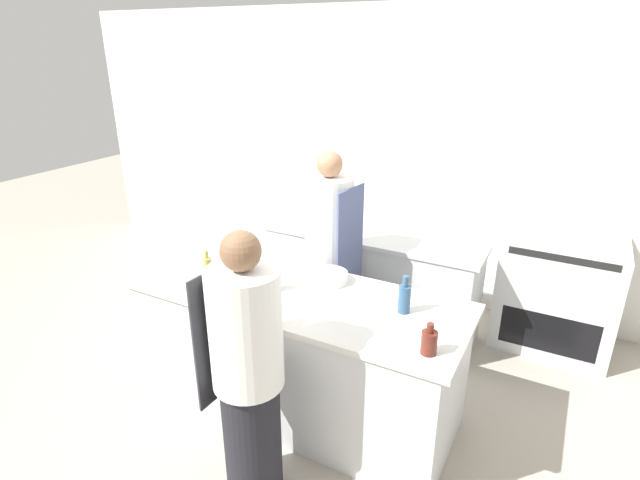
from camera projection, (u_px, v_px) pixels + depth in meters
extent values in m
plane|color=#A89E8E|center=(297.00, 404.00, 3.65)|extent=(16.00, 16.00, 0.00)
cube|color=silver|center=(406.00, 158.00, 4.87)|extent=(8.00, 0.06, 2.80)
cube|color=silver|center=(296.00, 353.00, 3.48)|extent=(2.20, 0.83, 0.88)
cube|color=silver|center=(295.00, 295.00, 3.31)|extent=(2.30, 0.86, 0.04)
cube|color=silver|center=(371.00, 283.00, 4.50)|extent=(1.87, 0.56, 0.88)
cube|color=silver|center=(373.00, 235.00, 4.33)|extent=(1.94, 0.58, 0.04)
cube|color=silver|center=(556.00, 293.00, 4.22)|extent=(0.93, 0.67, 0.97)
cube|color=black|center=(548.00, 333.00, 4.04)|extent=(0.74, 0.01, 0.34)
cube|color=black|center=(563.00, 259.00, 3.79)|extent=(0.79, 0.01, 0.06)
cylinder|color=black|center=(253.00, 436.00, 2.85)|extent=(0.33, 0.33, 0.75)
cylinder|color=white|center=(246.00, 329.00, 2.58)|extent=(0.39, 0.39, 0.67)
cube|color=#2D2D33|center=(218.00, 334.00, 2.71)|extent=(0.03, 0.37, 0.78)
sphere|color=brown|center=(241.00, 251.00, 2.42)|extent=(0.21, 0.21, 0.21)
cylinder|color=black|center=(329.00, 310.00, 4.13)|extent=(0.32, 0.32, 0.79)
cylinder|color=silver|center=(329.00, 224.00, 3.84)|extent=(0.38, 0.38, 0.73)
cube|color=#4C567F|center=(350.00, 242.00, 3.78)|extent=(0.05, 0.36, 0.84)
sphere|color=#9E7051|center=(330.00, 164.00, 3.67)|extent=(0.20, 0.20, 0.20)
cylinder|color=#2D5175|center=(404.00, 299.00, 3.04)|extent=(0.08, 0.08, 0.18)
cylinder|color=#2D5175|center=(406.00, 281.00, 2.99)|extent=(0.03, 0.03, 0.07)
cylinder|color=#5B2319|center=(429.00, 343.00, 2.64)|extent=(0.09, 0.09, 0.13)
cylinder|color=#5B2319|center=(430.00, 328.00, 2.61)|extent=(0.04, 0.04, 0.05)
cylinder|color=#19471E|center=(275.00, 280.00, 3.31)|extent=(0.09, 0.09, 0.14)
cylinder|color=#19471E|center=(275.00, 267.00, 3.28)|extent=(0.04, 0.04, 0.05)
cylinder|color=#B2A84C|center=(207.00, 268.00, 3.48)|extent=(0.06, 0.06, 0.15)
cylinder|color=#B2A84C|center=(206.00, 254.00, 3.44)|extent=(0.03, 0.03, 0.06)
cylinder|color=navy|center=(236.00, 274.00, 3.47)|extent=(0.27, 0.27, 0.08)
cylinder|color=white|center=(329.00, 277.00, 3.44)|extent=(0.26, 0.26, 0.07)
cylinder|color=#33477F|center=(239.00, 250.00, 3.84)|extent=(0.10, 0.10, 0.10)
cube|color=white|center=(199.00, 263.00, 3.73)|extent=(0.40, 0.27, 0.01)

